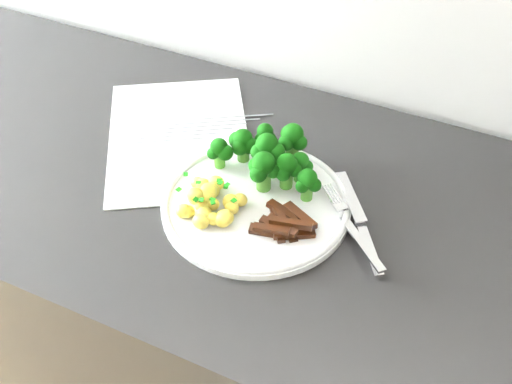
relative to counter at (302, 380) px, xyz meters
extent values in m
cube|color=black|center=(0.00, 0.01, 0.00)|extent=(2.29, 0.57, 0.86)
cube|color=silver|center=(-0.27, 0.07, 0.43)|extent=(0.35, 0.38, 0.00)
cube|color=slate|center=(-0.22, 0.15, 0.43)|extent=(0.13, 0.08, 0.00)
cube|color=slate|center=(-0.23, 0.13, 0.43)|extent=(0.12, 0.08, 0.00)
cube|color=slate|center=(-0.24, 0.11, 0.43)|extent=(0.12, 0.08, 0.00)
cube|color=slate|center=(-0.25, 0.09, 0.43)|extent=(0.11, 0.07, 0.00)
cube|color=slate|center=(-0.27, 0.08, 0.43)|extent=(0.11, 0.07, 0.00)
cube|color=slate|center=(-0.28, 0.06, 0.43)|extent=(0.10, 0.07, 0.00)
cylinder|color=white|center=(-0.09, -0.02, 0.44)|extent=(0.27, 0.27, 0.01)
torus|color=white|center=(-0.09, -0.02, 0.44)|extent=(0.27, 0.27, 0.01)
cylinder|color=#33691B|center=(-0.10, 0.04, 0.46)|extent=(0.02, 0.02, 0.03)
sphere|color=black|center=(-0.08, 0.04, 0.49)|extent=(0.03, 0.03, 0.03)
sphere|color=black|center=(-0.11, 0.05, 0.49)|extent=(0.02, 0.02, 0.02)
sphere|color=black|center=(-0.11, 0.03, 0.49)|extent=(0.02, 0.02, 0.02)
sphere|color=black|center=(-0.10, 0.04, 0.50)|extent=(0.03, 0.03, 0.03)
cylinder|color=#33691B|center=(-0.05, 0.05, 0.45)|extent=(0.02, 0.02, 0.02)
sphere|color=black|center=(-0.04, 0.05, 0.47)|extent=(0.02, 0.02, 0.02)
sphere|color=black|center=(-0.06, 0.06, 0.47)|extent=(0.02, 0.02, 0.02)
sphere|color=black|center=(-0.06, 0.04, 0.47)|extent=(0.02, 0.02, 0.02)
sphere|color=black|center=(-0.05, 0.05, 0.48)|extent=(0.03, 0.03, 0.03)
cylinder|color=#33691B|center=(-0.14, 0.06, 0.45)|extent=(0.02, 0.02, 0.02)
sphere|color=black|center=(-0.13, 0.06, 0.47)|extent=(0.03, 0.03, 0.03)
sphere|color=black|center=(-0.15, 0.07, 0.47)|extent=(0.02, 0.02, 0.02)
sphere|color=black|center=(-0.15, 0.06, 0.47)|extent=(0.03, 0.03, 0.03)
sphere|color=black|center=(-0.14, 0.05, 0.47)|extent=(0.02, 0.02, 0.02)
sphere|color=black|center=(-0.14, 0.06, 0.48)|extent=(0.03, 0.03, 0.03)
cylinder|color=#33691B|center=(-0.07, 0.08, 0.46)|extent=(0.02, 0.02, 0.03)
sphere|color=black|center=(-0.06, 0.08, 0.48)|extent=(0.02, 0.02, 0.02)
sphere|color=black|center=(-0.08, 0.09, 0.49)|extent=(0.03, 0.03, 0.03)
sphere|color=black|center=(-0.08, 0.07, 0.49)|extent=(0.02, 0.02, 0.02)
sphere|color=black|center=(-0.07, 0.08, 0.50)|extent=(0.03, 0.03, 0.03)
cylinder|color=#33691B|center=(-0.12, 0.08, 0.46)|extent=(0.02, 0.02, 0.02)
sphere|color=black|center=(-0.11, 0.08, 0.48)|extent=(0.02, 0.02, 0.02)
sphere|color=black|center=(-0.12, 0.09, 0.48)|extent=(0.02, 0.02, 0.02)
sphere|color=black|center=(-0.12, 0.07, 0.48)|extent=(0.02, 0.02, 0.02)
sphere|color=black|center=(-0.12, 0.08, 0.49)|extent=(0.02, 0.02, 0.02)
cylinder|color=#33691B|center=(-0.02, 0.02, 0.45)|extent=(0.02, 0.02, 0.02)
sphere|color=black|center=(-0.01, 0.02, 0.47)|extent=(0.02, 0.02, 0.02)
sphere|color=black|center=(-0.03, 0.03, 0.47)|extent=(0.02, 0.02, 0.02)
sphere|color=black|center=(-0.03, 0.01, 0.47)|extent=(0.02, 0.02, 0.02)
sphere|color=black|center=(-0.02, 0.02, 0.48)|extent=(0.03, 0.03, 0.03)
cylinder|color=#33691B|center=(-0.17, 0.03, 0.45)|extent=(0.02, 0.02, 0.02)
sphere|color=black|center=(-0.16, 0.03, 0.47)|extent=(0.02, 0.02, 0.02)
sphere|color=black|center=(-0.17, 0.04, 0.47)|extent=(0.02, 0.02, 0.02)
sphere|color=black|center=(-0.17, 0.02, 0.47)|extent=(0.02, 0.02, 0.02)
sphere|color=black|center=(-0.17, 0.03, 0.48)|extent=(0.03, 0.03, 0.03)
cylinder|color=#33691B|center=(-0.09, 0.01, 0.46)|extent=(0.02, 0.02, 0.03)
sphere|color=black|center=(-0.08, 0.02, 0.48)|extent=(0.02, 0.02, 0.02)
sphere|color=black|center=(-0.09, 0.03, 0.48)|extent=(0.03, 0.03, 0.03)
sphere|color=black|center=(-0.10, 0.02, 0.48)|extent=(0.02, 0.02, 0.02)
sphere|color=black|center=(-0.09, 0.00, 0.48)|extent=(0.02, 0.02, 0.02)
sphere|color=black|center=(-0.09, 0.01, 0.49)|extent=(0.03, 0.03, 0.03)
cylinder|color=#33691B|center=(-0.06, 0.03, 0.45)|extent=(0.02, 0.02, 0.03)
sphere|color=black|center=(-0.05, 0.03, 0.47)|extent=(0.02, 0.02, 0.02)
sphere|color=black|center=(-0.06, 0.04, 0.47)|extent=(0.02, 0.02, 0.02)
sphere|color=black|center=(-0.07, 0.03, 0.47)|extent=(0.02, 0.02, 0.02)
sphere|color=black|center=(-0.06, 0.02, 0.47)|extent=(0.02, 0.02, 0.02)
sphere|color=black|center=(-0.06, 0.03, 0.48)|extent=(0.03, 0.03, 0.03)
ellipsoid|color=#FFF259|center=(-0.14, -0.06, 0.45)|extent=(0.02, 0.02, 0.02)
ellipsoid|color=#FFF259|center=(-0.14, -0.05, 0.45)|extent=(0.02, 0.02, 0.02)
ellipsoid|color=#FFF259|center=(-0.15, -0.05, 0.45)|extent=(0.02, 0.02, 0.02)
ellipsoid|color=#FFF259|center=(-0.15, -0.06, 0.45)|extent=(0.02, 0.02, 0.02)
ellipsoid|color=#FFF259|center=(-0.12, -0.08, 0.45)|extent=(0.02, 0.02, 0.02)
ellipsoid|color=#FFF259|center=(-0.13, -0.09, 0.45)|extent=(0.02, 0.02, 0.02)
ellipsoid|color=#FFF259|center=(-0.16, -0.05, 0.45)|extent=(0.02, 0.02, 0.02)
ellipsoid|color=#FFF259|center=(-0.15, -0.03, 0.45)|extent=(0.02, 0.02, 0.02)
ellipsoid|color=#FFF259|center=(-0.17, -0.03, 0.45)|extent=(0.02, 0.02, 0.02)
ellipsoid|color=#FFF259|center=(-0.11, -0.07, 0.45)|extent=(0.03, 0.02, 0.02)
ellipsoid|color=#FFF259|center=(-0.11, -0.04, 0.45)|extent=(0.02, 0.02, 0.02)
ellipsoid|color=#FFF259|center=(-0.14, -0.05, 0.46)|extent=(0.02, 0.02, 0.02)
ellipsoid|color=#FFF259|center=(-0.15, -0.07, 0.47)|extent=(0.02, 0.02, 0.02)
ellipsoid|color=#FFF259|center=(-0.18, -0.03, 0.45)|extent=(0.02, 0.02, 0.02)
ellipsoid|color=#FFF259|center=(-0.11, -0.08, 0.45)|extent=(0.02, 0.02, 0.02)
ellipsoid|color=#FFF259|center=(-0.10, -0.03, 0.45)|extent=(0.02, 0.02, 0.02)
ellipsoid|color=#FFF259|center=(-0.16, -0.08, 0.45)|extent=(0.02, 0.02, 0.02)
ellipsoid|color=#FFF259|center=(-0.15, -0.02, 0.45)|extent=(0.03, 0.02, 0.02)
ellipsoid|color=#FFF259|center=(-0.16, -0.08, 0.45)|extent=(0.02, 0.02, 0.02)
ellipsoid|color=#FFF259|center=(-0.14, -0.06, 0.46)|extent=(0.02, 0.02, 0.02)
ellipsoid|color=#FFF259|center=(-0.11, -0.05, 0.45)|extent=(0.02, 0.02, 0.02)
ellipsoid|color=#FFF259|center=(-0.14, -0.05, 0.46)|extent=(0.02, 0.02, 0.02)
ellipsoid|color=#FFF259|center=(-0.14, -0.05, 0.47)|extent=(0.02, 0.02, 0.02)
ellipsoid|color=#FFF259|center=(-0.14, -0.08, 0.45)|extent=(0.02, 0.02, 0.02)
cube|color=#0E610A|center=(-0.10, -0.05, 0.47)|extent=(0.01, 0.01, 0.00)
cube|color=#0E610A|center=(-0.18, -0.04, 0.48)|extent=(0.01, 0.01, 0.00)
cube|color=#0E610A|center=(-0.12, -0.08, 0.48)|extent=(0.01, 0.01, 0.00)
cube|color=#0E610A|center=(-0.13, -0.03, 0.47)|extent=(0.01, 0.01, 0.00)
cube|color=#0E610A|center=(-0.14, -0.03, 0.47)|extent=(0.01, 0.01, 0.00)
cube|color=#0E610A|center=(-0.14, -0.08, 0.48)|extent=(0.01, 0.01, 0.00)
cube|color=#0E610A|center=(-0.15, -0.08, 0.47)|extent=(0.01, 0.01, 0.00)
cube|color=#0E610A|center=(-0.13, -0.07, 0.47)|extent=(0.01, 0.01, 0.00)
cube|color=#0E610A|center=(-0.18, -0.07, 0.48)|extent=(0.01, 0.01, 0.00)
cube|color=#0E610A|center=(-0.14, -0.05, 0.47)|extent=(0.01, 0.01, 0.00)
cube|color=#0E610A|center=(-0.12, -0.04, 0.48)|extent=(0.01, 0.01, 0.00)
cube|color=#0E610A|center=(-0.16, -0.05, 0.48)|extent=(0.01, 0.01, 0.00)
cube|color=#0E610A|center=(-0.14, -0.05, 0.47)|extent=(0.01, 0.01, 0.00)
cube|color=#0E610A|center=(-0.12, -0.04, 0.47)|extent=(0.01, 0.01, 0.00)
cube|color=black|center=(-0.04, -0.04, 0.44)|extent=(0.05, 0.06, 0.01)
cube|color=black|center=(-0.03, -0.04, 0.44)|extent=(0.05, 0.02, 0.01)
cube|color=black|center=(-0.01, -0.06, 0.45)|extent=(0.06, 0.04, 0.01)
cube|color=black|center=(-0.04, -0.07, 0.44)|extent=(0.06, 0.03, 0.01)
cube|color=black|center=(-0.03, -0.04, 0.44)|extent=(0.05, 0.05, 0.01)
cube|color=black|center=(-0.03, -0.06, 0.44)|extent=(0.04, 0.04, 0.01)
cube|color=black|center=(-0.03, -0.06, 0.45)|extent=(0.06, 0.02, 0.01)
cube|color=black|center=(-0.04, -0.07, 0.45)|extent=(0.05, 0.02, 0.01)
cube|color=black|center=(-0.01, -0.03, 0.45)|extent=(0.06, 0.04, 0.01)
cube|color=black|center=(-0.04, -0.03, 0.45)|extent=(0.05, 0.03, 0.01)
cube|color=black|center=(-0.02, -0.05, 0.46)|extent=(0.06, 0.02, 0.01)
cube|color=black|center=(-0.04, -0.04, 0.45)|extent=(0.04, 0.04, 0.01)
cube|color=silver|center=(0.08, -0.03, 0.45)|extent=(0.09, 0.09, 0.02)
cube|color=silver|center=(0.03, 0.02, 0.45)|extent=(0.03, 0.03, 0.01)
cylinder|color=silver|center=(0.01, 0.04, 0.45)|extent=(0.03, 0.03, 0.00)
cylinder|color=silver|center=(0.01, 0.03, 0.45)|extent=(0.03, 0.03, 0.00)
cylinder|color=silver|center=(0.01, 0.03, 0.45)|extent=(0.03, 0.03, 0.00)
cylinder|color=silver|center=(0.00, 0.03, 0.45)|extent=(0.03, 0.03, 0.00)
cube|color=silver|center=(0.03, 0.05, 0.44)|extent=(0.08, 0.10, 0.01)
cube|color=silver|center=(0.09, -0.03, 0.44)|extent=(0.06, 0.08, 0.02)
camera|label=1|loc=(0.20, -0.61, 1.08)|focal=45.39mm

